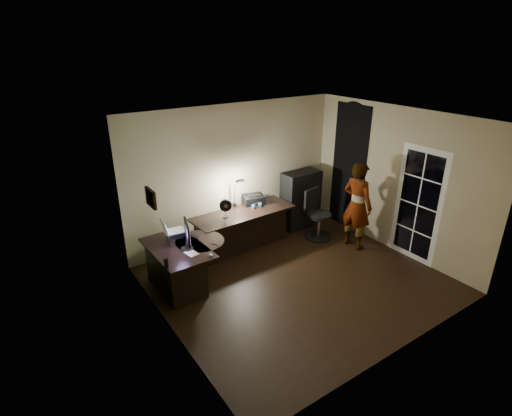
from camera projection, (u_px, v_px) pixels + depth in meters
floor at (298, 281)px, 6.75m from camera, size 4.50×4.00×0.01m
ceiling at (306, 120)px, 5.68m from camera, size 4.50×4.00×0.01m
wall_back at (235, 174)px, 7.75m from camera, size 4.50×0.01×2.70m
wall_front at (412, 262)px, 4.69m from camera, size 4.50×0.01×2.70m
wall_left at (165, 246)px, 5.06m from camera, size 0.01×4.00×2.70m
wall_right at (395, 181)px, 7.38m from camera, size 0.01×4.00×2.70m
green_wall_overlay at (166, 246)px, 5.07m from camera, size 0.00×4.00×2.70m
arched_doorway at (349, 168)px, 8.27m from camera, size 0.01×0.90×2.60m
french_door at (418, 205)px, 7.07m from camera, size 0.02×0.92×2.10m
framed_picture at (151, 198)px, 5.22m from camera, size 0.04×0.30×0.25m
desk_left at (179, 268)px, 6.42m from camera, size 0.83×1.31×0.75m
desk_right at (244, 230)px, 7.67m from camera, size 2.04×0.78×0.76m
cabinet at (300, 199)px, 8.49m from camera, size 0.82×0.41×1.23m
laptop_stand at (175, 234)px, 6.58m from camera, size 0.26×0.22×0.10m
laptop at (174, 225)px, 6.51m from camera, size 0.39×0.37×0.25m
monitor at (186, 240)px, 6.17m from camera, size 0.25×0.50×0.33m
mouse at (211, 255)px, 6.03m from camera, size 0.06×0.09×0.03m
phone at (195, 236)px, 6.63m from camera, size 0.09×0.15×0.01m
pen at (215, 244)px, 6.36m from camera, size 0.08×0.14×0.01m
speaker at (166, 263)px, 5.68m from camera, size 0.07×0.07×0.16m
notepad at (191, 253)px, 6.10m from camera, size 0.18×0.23×0.01m
desk_fan at (225, 208)px, 7.23m from camera, size 0.26×0.21×0.35m
headphones at (257, 205)px, 7.71m from camera, size 0.21×0.11×0.10m
printer at (254, 199)px, 7.88m from camera, size 0.48×0.41×0.18m
desk_lamp at (234, 191)px, 7.65m from camera, size 0.25×0.33×0.64m
office_chair at (319, 215)px, 8.02m from camera, size 0.64×0.64×1.00m
person at (357, 205)px, 7.55m from camera, size 0.47×0.65×1.72m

